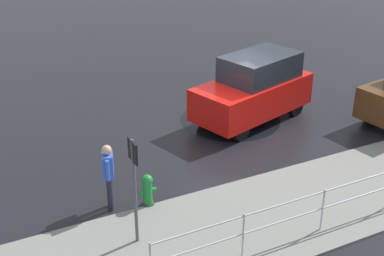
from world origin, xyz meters
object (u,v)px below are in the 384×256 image
(moving_hatchback, at_px, (254,88))
(pedestrian, at_px, (108,172))
(sign_post, at_px, (134,177))
(fire_hydrant, at_px, (147,190))

(moving_hatchback, relative_size, pedestrian, 2.61)
(moving_hatchback, xyz_separation_m, sign_post, (5.54, 4.18, 0.55))
(pedestrian, distance_m, sign_post, 1.59)
(fire_hydrant, bearing_deg, pedestrian, -18.82)
(sign_post, bearing_deg, fire_hydrant, -121.70)
(moving_hatchback, bearing_deg, sign_post, 37.08)
(fire_hydrant, distance_m, sign_post, 1.82)
(moving_hatchback, height_order, sign_post, sign_post)
(moving_hatchback, distance_m, pedestrian, 6.24)
(moving_hatchback, distance_m, fire_hydrant, 5.70)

